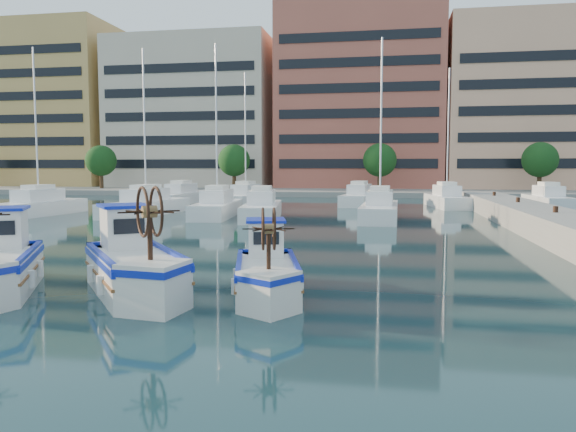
% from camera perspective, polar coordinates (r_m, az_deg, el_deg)
% --- Properties ---
extents(ground, '(300.00, 300.00, 0.00)m').
position_cam_1_polar(ground, '(15.84, -8.98, -7.34)').
color(ground, '#193C43').
rests_on(ground, ground).
extents(waterfront, '(180.00, 40.00, 25.60)m').
position_cam_1_polar(waterfront, '(80.13, 13.32, 10.40)').
color(waterfront, gray).
rests_on(waterfront, ground).
extents(yacht_marina, '(39.53, 22.95, 11.50)m').
position_cam_1_polar(yacht_marina, '(43.14, -0.50, 1.22)').
color(yacht_marina, white).
rests_on(yacht_marina, ground).
extents(fishing_boat_b, '(4.23, 4.73, 2.93)m').
position_cam_1_polar(fishing_boat_b, '(15.62, -15.46, -4.62)').
color(fishing_boat_b, white).
rests_on(fishing_boat_b, ground).
extents(fishing_boat_c, '(2.45, 4.03, 2.44)m').
position_cam_1_polar(fishing_boat_c, '(14.86, -2.18, -5.46)').
color(fishing_boat_c, white).
rests_on(fishing_boat_c, ground).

